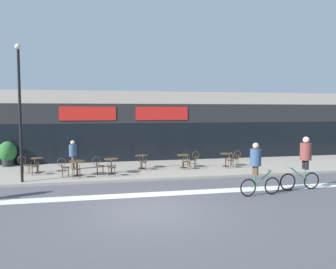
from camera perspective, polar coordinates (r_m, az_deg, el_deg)
The scene contains 26 objects.
ground_plane at distance 11.06m, azimuth -3.06°, elevation -13.10°, with size 120.00×120.00×0.00m, color #4C4C51.
sidewalk_slab at distance 18.05m, azimuth -6.60°, elevation -6.16°, with size 40.00×5.50×0.12m, color gray.
storefront_facade at distance 22.48m, azimuth -7.74°, elevation 1.47°, with size 40.00×4.06×4.51m.
bike_lane_stripe at distance 13.03m, azimuth -4.47°, elevation -10.43°, with size 36.00×0.70×0.01m, color silver.
bistro_table_0 at distance 17.97m, azimuth -21.84°, elevation -4.53°, with size 0.60×0.60×0.78m.
bistro_table_1 at distance 16.53m, azimuth -15.55°, elevation -5.15°, with size 0.79×0.79×0.74m.
bistro_table_2 at distance 16.62m, azimuth -9.86°, elevation -4.93°, with size 0.72×0.72×0.78m.
bistro_table_3 at distance 18.04m, azimuth -4.61°, elevation -4.28°, with size 0.72×0.72×0.73m.
bistro_table_4 at distance 18.21m, azimuth 2.65°, elevation -4.21°, with size 0.67×0.67×0.73m.
bistro_table_5 at distance 18.91m, azimuth 10.03°, elevation -3.92°, with size 0.65×0.65×0.75m.
cafe_chair_0_near at distance 17.36m, azimuth -22.16°, elevation -4.92°, with size 0.45×0.60×0.90m.
cafe_chair_0_side at distance 18.09m, azimuth -23.79°, elevation -4.61°, with size 0.58×0.41×0.90m.
cafe_chair_1_near at distance 15.92m, azimuth -15.73°, elevation -5.57°, with size 0.45×0.60×0.90m.
cafe_chair_1_side at distance 16.58m, azimuth -17.71°, elevation -5.23°, with size 0.59×0.43×0.90m.
cafe_chair_2_near at distance 16.01m, azimuth -9.79°, elevation -5.42°, with size 0.42×0.58×0.90m.
cafe_chair_2_side at distance 16.62m, azimuth -12.02°, elevation -5.10°, with size 0.59×0.43×0.90m.
cafe_chair_3_near at distance 17.42m, azimuth -4.38°, elevation -4.59°, with size 0.45×0.60×0.90m.
cafe_chair_4_near at distance 17.61m, azimuth 3.17°, elevation -4.50°, with size 0.41×0.58×0.90m.
cafe_chair_4_side at distance 18.37m, azimuth 4.55°, elevation -4.15°, with size 0.59×0.43×0.90m.
cafe_chair_5_near at distance 18.35m, azimuth 10.78°, elevation -4.22°, with size 0.45×0.60×0.90m.
cafe_chair_5_side at distance 19.15m, azimuth 11.77°, elevation -3.88°, with size 0.58×0.41×0.90m.
planter_pot at distance 20.80m, azimuth -26.15°, elevation -2.90°, with size 0.98×0.98×1.43m.
lamp_post at distance 15.78m, azimuth -24.41°, elevation 4.81°, with size 0.26×0.26×6.06m.
cyclist_0 at distance 13.07m, azimuth 15.23°, elevation -5.26°, with size 1.75×0.53×2.06m.
cyclist_1 at distance 14.71m, azimuth 22.63°, elevation -3.97°, with size 1.82×0.48×2.21m.
pedestrian_near_end at distance 18.42m, azimuth -16.24°, elevation -2.97°, with size 0.47×0.47×1.57m.
Camera 1 is at (-1.60, -10.44, 3.27)m, focal length 35.00 mm.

